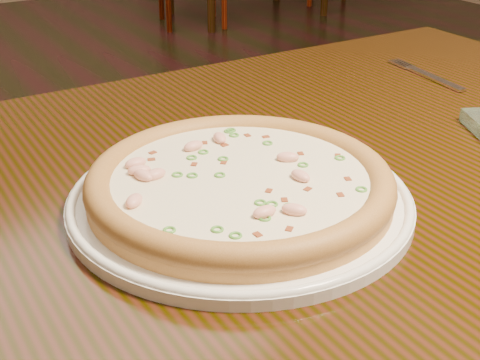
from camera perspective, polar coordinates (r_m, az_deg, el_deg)
hero_table at (r=0.84m, az=5.30°, el=-4.63°), size 1.20×0.80×0.75m
plate at (r=0.69m, az=0.00°, el=-1.58°), size 0.35×0.35×0.02m
pizza at (r=0.68m, az=-0.02°, el=-0.22°), size 0.32×0.32×0.03m
fork at (r=1.13m, az=15.76°, el=8.59°), size 0.04×0.18×0.00m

